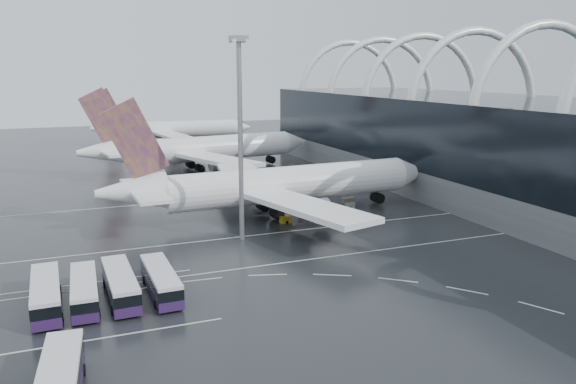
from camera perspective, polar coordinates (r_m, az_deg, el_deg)
name	(u,v)px	position (r m, az deg, el deg)	size (l,w,h in m)	color
ground	(261,261)	(78.71, -2.76, -6.99)	(420.00, 420.00, 0.00)	black
terminal	(511,144)	(125.15, 21.70, 4.51)	(42.00, 160.00, 34.90)	slate
lane_marking_near	(266,265)	(76.93, -2.27, -7.44)	(120.00, 0.25, 0.01)	beige
lane_marking_mid	(236,237)	(89.59, -5.26, -4.60)	(120.00, 0.25, 0.01)	beige
lane_marking_far	(197,200)	(115.85, -9.20, -0.80)	(120.00, 0.25, 0.01)	beige
bus_bay_line_south	(82,341)	(60.25, -20.18, -14.06)	(28.00, 0.25, 0.01)	beige
bus_bay_line_north	(78,285)	(75.00, -20.59, -8.79)	(28.00, 0.25, 0.01)	beige
airliner_main	(275,186)	(101.22, -1.31, 0.61)	(64.39, 56.46, 21.82)	white
airliner_gate_b	(199,150)	(148.90, -9.07, 4.26)	(63.28, 56.32, 21.98)	white
airliner_gate_c	(171,130)	(205.04, -11.84, 6.19)	(56.15, 51.68, 20.00)	white
bus_row_near_a	(46,294)	(68.44, -23.39, -9.47)	(3.41, 13.27, 3.25)	#251544
bus_row_near_b	(84,290)	(68.20, -20.00, -9.36)	(3.19, 12.45, 3.05)	#251544
bus_row_near_c	(120,284)	(68.50, -16.67, -8.95)	(3.41, 13.12, 3.21)	#251544
bus_row_near_d	(161,280)	(68.66, -12.79, -8.73)	(3.23, 12.67, 3.10)	#251544
floodlight_mast	(240,115)	(85.07, -4.91, 7.83)	(2.36, 2.36, 30.85)	gray
gse_cart_belly_a	(330,207)	(106.77, 4.27, -1.50)	(2.00, 1.18, 1.09)	#AC8416
gse_cart_belly_b	(349,201)	(111.51, 6.18, -0.89)	(2.35, 1.39, 1.28)	slate
gse_cart_belly_c	(286,220)	(97.36, -0.23, -2.84)	(1.97, 1.17, 1.08)	#AC8416
gse_cart_belly_d	(348,206)	(107.76, 6.16, -1.38)	(2.25, 1.33, 1.23)	slate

